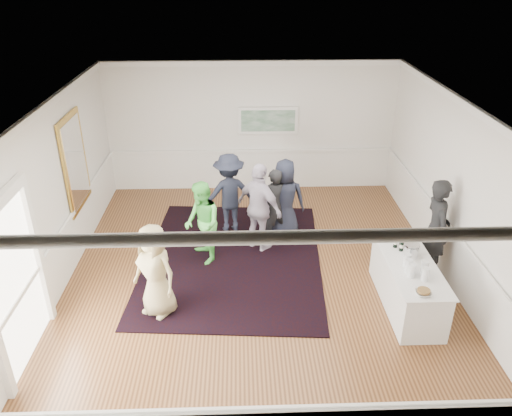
{
  "coord_description": "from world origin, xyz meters",
  "views": [
    {
      "loc": [
        -0.29,
        -7.73,
        5.33
      ],
      "look_at": [
        -0.02,
        0.2,
        1.31
      ],
      "focal_mm": 35.0,
      "sensor_mm": 36.0,
      "label": 1
    }
  ],
  "objects_px": {
    "guest_green": "(202,223)",
    "guest_lilac": "(260,208)",
    "guest_tan": "(155,271)",
    "guest_navy": "(284,199)",
    "serving_table": "(407,284)",
    "ice_bucket": "(411,251)",
    "guest_dark_a": "(229,193)",
    "nut_bowl": "(424,292)",
    "guest_dark_b": "(274,205)",
    "bartender": "(436,229)"
  },
  "relations": [
    {
      "from": "bartender",
      "to": "guest_lilac",
      "type": "relative_size",
      "value": 1.05
    },
    {
      "from": "nut_bowl",
      "to": "guest_dark_a",
      "type": "bearing_deg",
      "value": 129.59
    },
    {
      "from": "serving_table",
      "to": "nut_bowl",
      "type": "distance_m",
      "value": 0.96
    },
    {
      "from": "guest_navy",
      "to": "guest_lilac",
      "type": "bearing_deg",
      "value": 48.32
    },
    {
      "from": "bartender",
      "to": "nut_bowl",
      "type": "distance_m",
      "value": 1.89
    },
    {
      "from": "guest_green",
      "to": "serving_table",
      "type": "bearing_deg",
      "value": 45.66
    },
    {
      "from": "serving_table",
      "to": "guest_green",
      "type": "xyz_separation_m",
      "value": [
        -3.51,
        1.52,
        0.39
      ]
    },
    {
      "from": "serving_table",
      "to": "guest_green",
      "type": "height_order",
      "value": "guest_green"
    },
    {
      "from": "guest_dark_a",
      "to": "guest_dark_b",
      "type": "xyz_separation_m",
      "value": [
        0.91,
        -0.43,
        -0.08
      ]
    },
    {
      "from": "guest_navy",
      "to": "guest_dark_a",
      "type": "bearing_deg",
      "value": -8.57
    },
    {
      "from": "serving_table",
      "to": "ice_bucket",
      "type": "relative_size",
      "value": 7.97
    },
    {
      "from": "guest_navy",
      "to": "nut_bowl",
      "type": "distance_m",
      "value": 3.72
    },
    {
      "from": "ice_bucket",
      "to": "guest_dark_b",
      "type": "bearing_deg",
      "value": 135.87
    },
    {
      "from": "guest_dark_a",
      "to": "guest_dark_b",
      "type": "bearing_deg",
      "value": 141.43
    },
    {
      "from": "bartender",
      "to": "ice_bucket",
      "type": "xyz_separation_m",
      "value": [
        -0.67,
        -0.69,
        -0.01
      ]
    },
    {
      "from": "guest_lilac",
      "to": "ice_bucket",
      "type": "bearing_deg",
      "value": -171.63
    },
    {
      "from": "guest_dark_b",
      "to": "ice_bucket",
      "type": "distance_m",
      "value": 3.0
    },
    {
      "from": "serving_table",
      "to": "guest_lilac",
      "type": "bearing_deg",
      "value": 141.28
    },
    {
      "from": "guest_dark_a",
      "to": "guest_tan",
      "type": "bearing_deg",
      "value": 54.25
    },
    {
      "from": "guest_green",
      "to": "nut_bowl",
      "type": "bearing_deg",
      "value": 34.56
    },
    {
      "from": "ice_bucket",
      "to": "guest_dark_a",
      "type": "bearing_deg",
      "value": 140.52
    },
    {
      "from": "guest_tan",
      "to": "guest_lilac",
      "type": "relative_size",
      "value": 0.89
    },
    {
      "from": "guest_dark_b",
      "to": "bartender",
      "type": "bearing_deg",
      "value": 128.61
    },
    {
      "from": "guest_tan",
      "to": "guest_green",
      "type": "xyz_separation_m",
      "value": [
        0.66,
        1.58,
        0.0
      ]
    },
    {
      "from": "guest_dark_a",
      "to": "nut_bowl",
      "type": "relative_size",
      "value": 7.24
    },
    {
      "from": "guest_tan",
      "to": "guest_lilac",
      "type": "height_order",
      "value": "guest_lilac"
    },
    {
      "from": "guest_tan",
      "to": "guest_dark_b",
      "type": "relative_size",
      "value": 1.03
    },
    {
      "from": "guest_navy",
      "to": "nut_bowl",
      "type": "xyz_separation_m",
      "value": [
        1.8,
        -3.25,
        0.02
      ]
    },
    {
      "from": "guest_green",
      "to": "ice_bucket",
      "type": "relative_size",
      "value": 6.28
    },
    {
      "from": "guest_dark_b",
      "to": "guest_dark_a",
      "type": "bearing_deg",
      "value": -50.54
    },
    {
      "from": "guest_green",
      "to": "guest_lilac",
      "type": "bearing_deg",
      "value": 89.24
    },
    {
      "from": "ice_bucket",
      "to": "nut_bowl",
      "type": "distance_m",
      "value": 1.04
    },
    {
      "from": "bartender",
      "to": "guest_lilac",
      "type": "xyz_separation_m",
      "value": [
        -3.12,
        1.05,
        -0.05
      ]
    },
    {
      "from": "guest_tan",
      "to": "nut_bowl",
      "type": "height_order",
      "value": "guest_tan"
    },
    {
      "from": "ice_bucket",
      "to": "serving_table",
      "type": "bearing_deg",
      "value": -103.82
    },
    {
      "from": "guest_tan",
      "to": "guest_dark_a",
      "type": "relative_size",
      "value": 0.93
    },
    {
      "from": "nut_bowl",
      "to": "guest_dark_b",
      "type": "bearing_deg",
      "value": 123.04
    },
    {
      "from": "guest_tan",
      "to": "ice_bucket",
      "type": "xyz_separation_m",
      "value": [
        4.21,
        0.24,
        0.14
      ]
    },
    {
      "from": "guest_tan",
      "to": "guest_navy",
      "type": "bearing_deg",
      "value": 79.91
    },
    {
      "from": "serving_table",
      "to": "guest_dark_b",
      "type": "distance_m",
      "value": 3.12
    },
    {
      "from": "serving_table",
      "to": "guest_lilac",
      "type": "distance_m",
      "value": 3.12
    },
    {
      "from": "guest_green",
      "to": "guest_dark_b",
      "type": "bearing_deg",
      "value": 97.19
    },
    {
      "from": "guest_dark_a",
      "to": "guest_lilac",
      "type": "bearing_deg",
      "value": 114.86
    },
    {
      "from": "guest_green",
      "to": "guest_lilac",
      "type": "xyz_separation_m",
      "value": [
        1.1,
        0.4,
        0.1
      ]
    },
    {
      "from": "guest_lilac",
      "to": "ice_bucket",
      "type": "relative_size",
      "value": 7.05
    },
    {
      "from": "guest_tan",
      "to": "ice_bucket",
      "type": "bearing_deg",
      "value": 36.1
    },
    {
      "from": "bartender",
      "to": "guest_navy",
      "type": "bearing_deg",
      "value": 57.5
    },
    {
      "from": "guest_lilac",
      "to": "ice_bucket",
      "type": "xyz_separation_m",
      "value": [
        2.45,
        -1.74,
        0.04
      ]
    },
    {
      "from": "guest_lilac",
      "to": "nut_bowl",
      "type": "relative_size",
      "value": 7.59
    },
    {
      "from": "serving_table",
      "to": "ice_bucket",
      "type": "xyz_separation_m",
      "value": [
        0.05,
        0.19,
        0.53
      ]
    }
  ]
}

